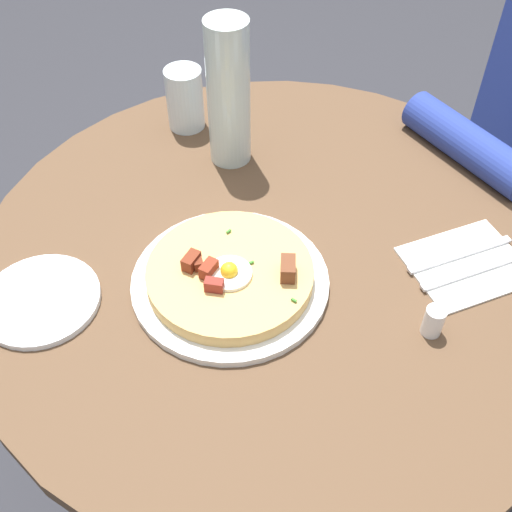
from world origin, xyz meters
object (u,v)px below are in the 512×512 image
Objects in this scene: pizza_plate at (230,282)px; water_glass at (185,99)px; fork at (460,255)px; breakfast_pizza at (230,274)px; knife at (474,271)px; bread_plate at (41,300)px; salt_shaker at (433,321)px; dining_table at (278,312)px; water_bottle at (229,94)px.

water_glass reaches higher than pizza_plate.
water_glass is at bearing -59.72° from fork.
knife is (0.04, -0.36, -0.02)m from breakfast_pizza.
salt_shaker is (-0.02, -0.55, 0.02)m from bread_plate.
breakfast_pizza is at bearing -79.85° from bread_plate.
knife is (-0.03, -0.02, 0.00)m from fork.
pizza_plate reaches higher than dining_table.
breakfast_pizza is 0.27m from bread_plate.
breakfast_pizza is 0.41m from water_glass.
water_bottle is 5.50× the size of salt_shaker.
pizza_plate is at bearing -79.70° from bread_plate.
pizza_plate is at bearing -163.65° from water_glass.
water_bottle is at bearing 4.60° from pizza_plate.
knife is at bearing -81.93° from bread_plate.
dining_table is at bearing -41.52° from pizza_plate.
pizza_plate is 1.12× the size of water_bottle.
breakfast_pizza is 2.10× the size of water_glass.
water_bottle is at bearing -35.00° from bread_plate.
water_glass is (0.39, 0.11, 0.03)m from breakfast_pizza.
pizza_plate reaches higher than knife.
bread_plate reaches higher than fork.
fork and knife have the same top height.
breakfast_pizza reaches higher than knife.
breakfast_pizza is 0.35m from fork.
knife is 0.48m from water_bottle.
fork is at bearing -77.93° from breakfast_pizza.
dining_table is 0.42m from water_glass.
fork is 0.04m from knife.
pizza_plate reaches higher than bread_plate.
fork is 0.16m from salt_shaker.
water_bottle reaches higher than knife.
bread_plate is at bearing -17.04° from knife.
dining_table is at bearing -41.15° from breakfast_pizza.
knife is at bearing -123.99° from water_bottle.
knife is 0.59m from water_glass.
dining_table is 8.20× the size of water_glass.
dining_table is 3.91× the size of breakfast_pizza.
pizza_plate is 0.35m from fork.
fork is 1.00× the size of knife.
water_bottle is at bearing 4.65° from breakfast_pizza.
water_glass is at bearing 40.80° from salt_shaker.
bread_plate is 1.47× the size of water_glass.
knife is at bearing 90.00° from fork.
dining_table is 20.27× the size of salt_shaker.
dining_table is at bearing -69.16° from bread_plate.
dining_table is 0.20m from pizza_plate.
water_glass is at bearing 44.96° from water_bottle.
knife is 0.14m from salt_shaker.
fork is (-0.01, -0.27, 0.17)m from dining_table.
breakfast_pizza is 1.34× the size of fork.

